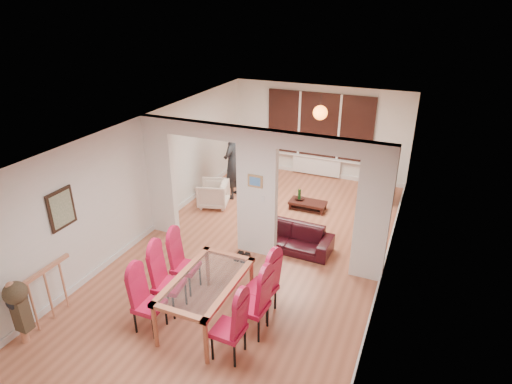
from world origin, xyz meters
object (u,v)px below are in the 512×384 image
Objects in this scene: coffee_table at (308,205)px; television at (382,191)px; dining_chair_lc at (185,264)px; bottle at (299,194)px; dining_chair_lb at (169,281)px; dining_chair_rc at (261,284)px; dining_chair_rb at (252,302)px; dining_chair_ra at (228,325)px; sofa at (289,237)px; person at (233,162)px; dining_table at (207,300)px; armchair at (213,194)px; dining_chair_la at (149,302)px; bowl at (300,199)px.

television is at bearing 38.73° from coffee_table.
dining_chair_lc reaches higher than bottle.
dining_chair_rc reaches higher than dining_chair_lb.
dining_chair_rb is at bearing -74.09° from dining_chair_rc.
dining_chair_rb is (0.12, 0.58, 0.02)m from dining_chair_ra.
dining_chair_lb is 2.86m from sofa.
person reaches higher than dining_chair_lc.
dining_chair_ra is at bearing -39.28° from dining_table.
dining_table is 0.93m from dining_chair_lc.
person reaches higher than armchair.
coffee_table is at bearing 100.12° from dining_chair_rb.
dining_chair_lc reaches higher than sofa.
dining_chair_la is 5.06m from bowl.
dining_table is at bearing -7.45° from dining_chair_lb.
television is (1.22, 5.21, -0.32)m from dining_chair_rc.
dining_chair_lc reaches higher than coffee_table.
dining_chair_lb is at bearing -100.31° from bowl.
dining_chair_rc reaches higher than bottle.
dining_chair_la is 3.34m from sofa.
television is (2.65, 6.23, -0.27)m from dining_chair_la.
dining_chair_lc is 1.21× the size of coffee_table.
dining_chair_la reaches higher than coffee_table.
dining_chair_ra is 5.02m from bowl.
dining_chair_rc is 4.14m from armchair.
dining_table is 5.65× the size of bottle.
dining_chair_lc is at bearing 85.51° from dining_chair_lb.
sofa reaches higher than bowl.
person is 1.86m from bottle.
person is (-2.14, 1.81, 0.69)m from sofa.
dining_table is at bearing -91.48° from bottle.
bottle is at bearing 71.49° from dining_chair_lb.
bottle is (-0.60, 3.95, -0.21)m from dining_chair_rc.
dining_chair_ra is at bearing -83.99° from bowl.
person is at bearing 117.14° from dining_chair_ra.
dining_chair_lc reaches higher than bowl.
person is 2.16m from coffee_table.
dining_chair_la is at bearing -178.12° from dining_chair_ra.
dining_chair_ra is 3.12m from sofa.
sofa is at bearing 94.92° from dining_chair_ra.
dining_chair_ra is at bearing -29.36° from dining_chair_lb.
dining_chair_rb is at bearing -82.33° from sofa.
sofa reaches higher than bottle.
bottle is (0.85, 3.88, -0.18)m from dining_chair_lc.
bowl reaches higher than coffee_table.
dining_chair_lb is 1.50m from dining_chair_rc.
dining_table is at bearing 21.86° from person.
dining_chair_lb reaches higher than dining_chair_lc.
bowl is (0.85, 3.89, -0.30)m from dining_chair_lc.
person is at bearing 94.01° from dining_chair_lb.
dining_chair_lb is 3.91m from armchair.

